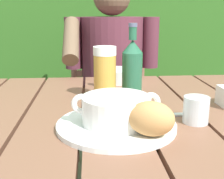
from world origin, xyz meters
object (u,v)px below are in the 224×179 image
(serving_plate, at_px, (116,125))
(beer_bottle, at_px, (132,67))
(diner_bowl, at_px, (119,75))
(table_knife, at_px, (170,114))
(chair_near_diner, at_px, (110,103))
(soup_bowl, at_px, (116,109))
(water_glass_small, at_px, (196,110))
(beer_glass, at_px, (105,73))
(bread_roll, at_px, (151,119))
(person_eating, at_px, (112,72))

(serving_plate, distance_m, beer_bottle, 0.30)
(serving_plate, height_order, diner_bowl, diner_bowl)
(table_knife, relative_size, diner_bowl, 1.10)
(chair_near_diner, bearing_deg, diner_bowl, -90.00)
(beer_bottle, bearing_deg, diner_bowl, 96.08)
(soup_bowl, distance_m, table_knife, 0.17)
(beer_bottle, xyz_separation_m, table_knife, (0.08, -0.20, -0.10))
(beer_bottle, distance_m, table_knife, 0.24)
(table_knife, bearing_deg, chair_near_diner, 95.90)
(water_glass_small, relative_size, table_knife, 0.45)
(beer_glass, relative_size, water_glass_small, 2.50)
(bread_roll, xyz_separation_m, water_glass_small, (0.14, 0.10, -0.02))
(person_eating, distance_m, water_glass_small, 0.82)
(beer_glass, distance_m, beer_bottle, 0.10)
(soup_bowl, height_order, diner_bowl, soup_bowl)
(beer_bottle, relative_size, table_knife, 1.58)
(diner_bowl, bearing_deg, water_glass_small, -72.04)
(soup_bowl, distance_m, diner_bowl, 0.48)
(bread_roll, relative_size, beer_bottle, 0.52)
(chair_near_diner, relative_size, bread_roll, 7.49)
(beer_glass, height_order, diner_bowl, beer_glass)
(person_eating, xyz_separation_m, table_knife, (0.10, -0.75, 0.03))
(person_eating, distance_m, soup_bowl, 0.82)
(serving_plate, xyz_separation_m, beer_glass, (-0.01, 0.24, 0.08))
(person_eating, relative_size, table_knife, 7.77)
(soup_bowl, height_order, beer_bottle, beer_bottle)
(chair_near_diner, height_order, soup_bowl, chair_near_diner)
(water_glass_small, distance_m, table_knife, 0.08)
(chair_near_diner, bearing_deg, water_glass_small, -81.48)
(chair_near_diner, relative_size, beer_glass, 5.52)
(beer_glass, bearing_deg, soup_bowl, -86.48)
(table_knife, bearing_deg, diner_bowl, 103.46)
(chair_near_diner, relative_size, beer_bottle, 3.92)
(bread_roll, xyz_separation_m, diner_bowl, (-0.01, 0.56, -0.02))
(soup_bowl, xyz_separation_m, diner_bowl, (0.06, 0.48, -0.02))
(chair_near_diner, distance_m, beer_bottle, 0.83)
(person_eating, distance_m, table_knife, 0.75)
(soup_bowl, height_order, beer_glass, beer_glass)
(person_eating, bearing_deg, beer_glass, -96.68)
(bread_roll, distance_m, beer_bottle, 0.36)
(person_eating, xyz_separation_m, water_glass_small, (0.15, -0.80, 0.06))
(table_knife, xyz_separation_m, diner_bowl, (-0.10, 0.41, 0.02))
(beer_glass, bearing_deg, beer_bottle, 20.25)
(soup_bowl, xyz_separation_m, beer_glass, (-0.01, 0.24, 0.04))
(serving_plate, height_order, bread_roll, bread_roll)
(bread_roll, xyz_separation_m, table_knife, (0.08, 0.15, -0.05))
(person_eating, bearing_deg, serving_plate, -93.71)
(bread_roll, relative_size, table_knife, 0.83)
(beer_bottle, height_order, table_knife, beer_bottle)
(bread_roll, bearing_deg, beer_glass, 104.69)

